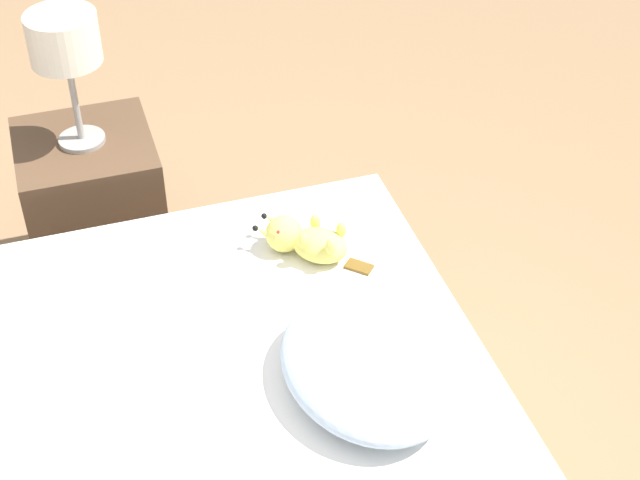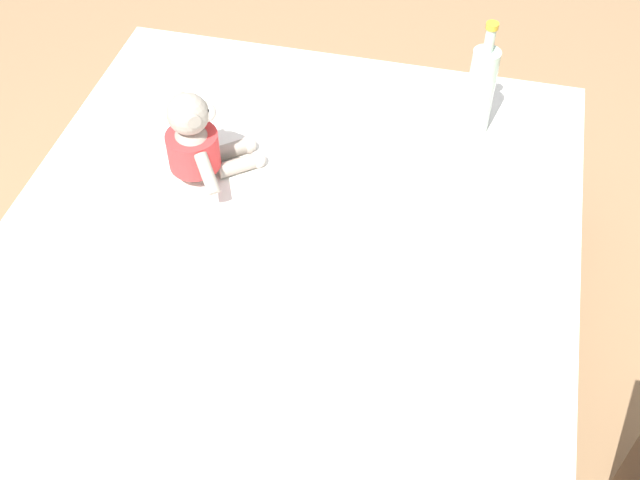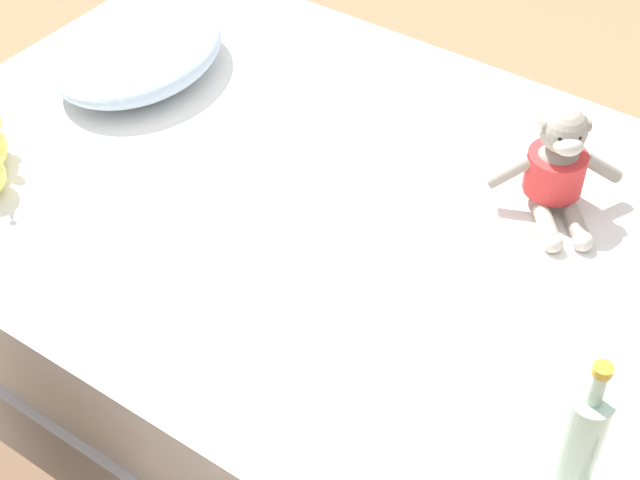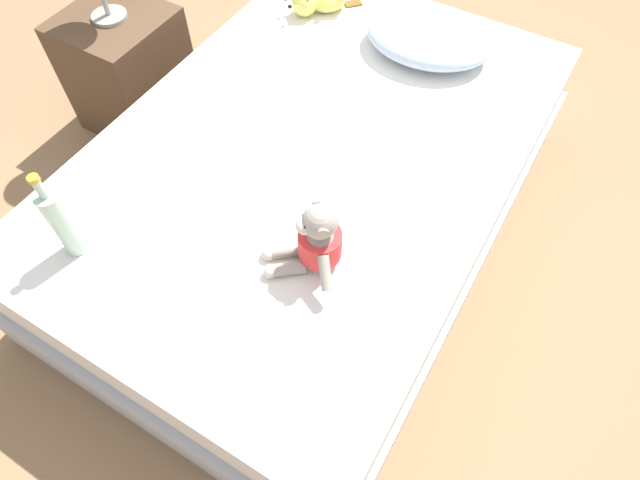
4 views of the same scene
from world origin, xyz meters
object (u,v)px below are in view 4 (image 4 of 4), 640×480
Objects in this scene: plush_monkey at (316,241)px; nightstand at (129,72)px; pillow at (429,36)px; glass_bottle at (62,222)px; bed at (314,189)px; plush_yellow_creature at (318,1)px.

plush_monkey reaches higher than nightstand.
plush_monkey is at bearing -83.23° from pillow.
plush_monkey is at bearing 26.97° from glass_bottle.
glass_bottle is 1.14m from nightstand.
bed is 0.88m from glass_bottle.
plush_monkey is (0.25, -0.40, 0.35)m from bed.
pillow is 1.69× the size of glass_bottle.
nightstand is (-1.03, 0.14, 0.02)m from bed.
bed is 0.79m from plush_yellow_creature.
pillow is at bearing 78.83° from bed.
bed is at bearing 122.29° from plush_monkey.
pillow reaches higher than plush_yellow_creature.
glass_bottle is (-0.62, -0.31, 0.03)m from plush_monkey.
plush_monkey reaches higher than bed.
plush_yellow_creature is at bearing 120.44° from plush_monkey.
glass_bottle reaches higher than plush_yellow_creature.
bed is 3.72× the size of pillow.
glass_bottle reaches higher than nightstand.
plush_yellow_creature is (-0.49, 0.00, -0.01)m from pillow.
plush_yellow_creature is at bearing 119.27° from bed.
glass_bottle reaches higher than pillow.
bed is at bearing -101.17° from pillow.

